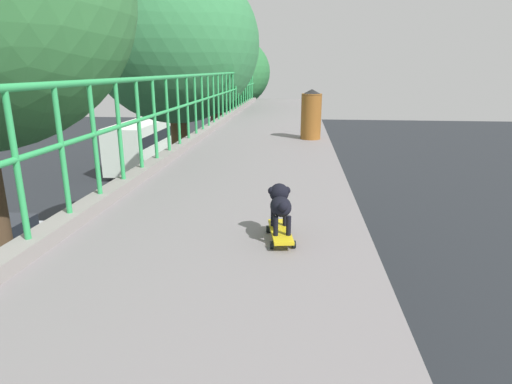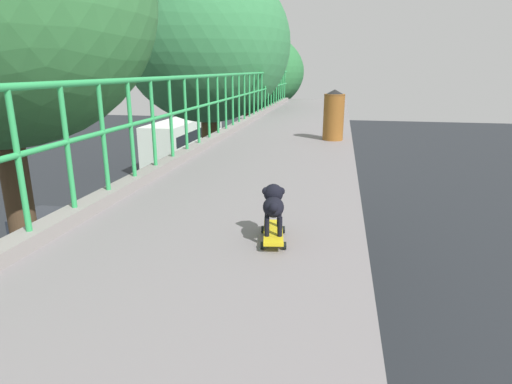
% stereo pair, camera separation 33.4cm
% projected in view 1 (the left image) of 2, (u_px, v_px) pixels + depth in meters
% --- Properties ---
extents(car_grey_fifth, '(1.80, 3.82, 1.58)m').
position_uv_depth(car_grey_fifth, '(63.00, 290.00, 12.11)').
color(car_grey_fifth, slate).
rests_on(car_grey_fifth, ground).
extents(car_silver_sixth, '(1.94, 4.13, 1.53)m').
position_uv_depth(car_silver_sixth, '(2.00, 245.00, 15.19)').
color(car_silver_sixth, '#B1B8BE').
rests_on(car_silver_sixth, ground).
extents(city_bus, '(2.56, 10.94, 3.24)m').
position_uv_depth(city_bus, '(150.00, 139.00, 30.93)').
color(city_bus, white).
rests_on(city_bus, ground).
extents(roadside_tree_far, '(5.26, 5.26, 9.93)m').
position_uv_depth(roadside_tree_far, '(175.00, 46.00, 13.22)').
color(roadside_tree_far, '#503C23').
rests_on(roadside_tree_far, ground).
extents(roadside_tree_farthest, '(4.98, 4.98, 8.43)m').
position_uv_depth(roadside_tree_farthest, '(215.00, 74.00, 19.35)').
color(roadside_tree_farthest, '#4F3528').
rests_on(roadside_tree_farthest, ground).
extents(toy_skateboard, '(0.24, 0.51, 0.08)m').
position_uv_depth(toy_skateboard, '(280.00, 232.00, 3.22)').
color(toy_skateboard, gold).
rests_on(toy_skateboard, overpass_deck).
extents(small_dog, '(0.20, 0.39, 0.33)m').
position_uv_depth(small_dog, '(280.00, 202.00, 3.19)').
color(small_dog, black).
rests_on(small_dog, toy_skateboard).
extents(litter_bin, '(0.37, 0.37, 0.90)m').
position_uv_depth(litter_bin, '(311.00, 114.00, 7.76)').
color(litter_bin, brown).
rests_on(litter_bin, overpass_deck).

